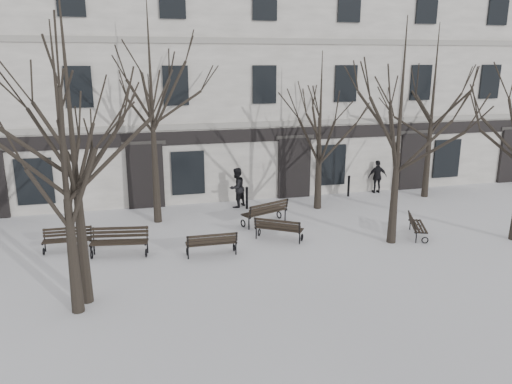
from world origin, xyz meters
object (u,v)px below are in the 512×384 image
object	(u,v)px
bench_2	(279,228)
bench_5	(416,225)
tree_2	(401,106)
bench_0	(68,239)
bench_1	(212,243)
bench_3	(120,241)
tree_1	(70,110)
tree_0	(61,139)
bench_4	(266,212)

from	to	relation	value
bench_2	bench_5	bearing A→B (deg)	-155.53
tree_2	bench_0	world-z (taller)	tree_2
bench_2	bench_5	distance (m)	5.26
bench_1	bench_3	bearing A→B (deg)	-14.89
tree_1	tree_0	bearing A→B (deg)	-110.92
bench_0	tree_2	bearing A→B (deg)	-8.75
tree_0	bench_4	size ratio (longest dim) A/B	3.57
bench_5	bench_1	bearing A→B (deg)	113.00
bench_5	bench_0	bearing A→B (deg)	105.32
tree_2	bench_2	distance (m)	6.08
bench_1	bench_4	distance (m)	3.88
tree_2	bench_1	distance (m)	7.98
tree_0	tree_1	bearing A→B (deg)	69.08
tree_0	tree_2	xyz separation A→B (m)	(10.70, 2.58, 0.32)
bench_3	bench_0	bearing A→B (deg)	163.61
bench_5	tree_0	bearing A→B (deg)	126.99
bench_5	bench_4	bearing A→B (deg)	84.46
tree_0	tree_2	bearing A→B (deg)	13.57
bench_3	tree_1	bearing A→B (deg)	-95.31
bench_0	bench_5	world-z (taller)	bench_0
tree_2	bench_5	xyz separation A→B (m)	(1.23, 0.35, -4.51)
bench_3	tree_0	bearing A→B (deg)	-96.15
bench_1	bench_2	xyz separation A→B (m)	(2.64, 0.84, 0.01)
tree_1	bench_5	size ratio (longest dim) A/B	5.10
bench_0	bench_1	distance (m)	5.09
tree_2	bench_3	xyz separation A→B (m)	(-9.62, 1.22, -4.42)
tree_1	bench_3	bearing A→B (deg)	74.94
bench_0	bench_1	bearing A→B (deg)	-18.09
tree_2	bench_0	bearing A→B (deg)	169.60
tree_2	bench_3	size ratio (longest dim) A/B	3.98
bench_2	bench_1	bearing A→B (deg)	51.69
bench_0	bench_4	size ratio (longest dim) A/B	0.80
tree_1	bench_5	xyz separation A→B (m)	(11.73, 2.40, -4.84)
tree_0	bench_4	world-z (taller)	tree_0
tree_1	bench_5	bearing A→B (deg)	11.56
tree_0	bench_0	size ratio (longest dim) A/B	4.47
tree_2	bench_0	xyz separation A→B (m)	(-11.39, 2.09, -4.49)
tree_0	tree_2	distance (m)	11.02
bench_2	bench_4	world-z (taller)	bench_4
bench_0	bench_3	size ratio (longest dim) A/B	0.83
tree_2	bench_3	world-z (taller)	tree_2
tree_2	bench_5	world-z (taller)	tree_2
tree_0	bench_0	distance (m)	6.30
bench_4	bench_5	distance (m)	5.85
bench_4	bench_2	bearing A→B (deg)	65.92
tree_1	bench_1	distance (m)	6.65
bench_4	bench_0	bearing A→B (deg)	-14.41
tree_0	bench_1	xyz separation A→B (m)	(4.11, 2.96, -4.15)
bench_1	bench_4	bearing A→B (deg)	-133.21
tree_0	bench_2	xyz separation A→B (m)	(6.75, 3.80, -4.14)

